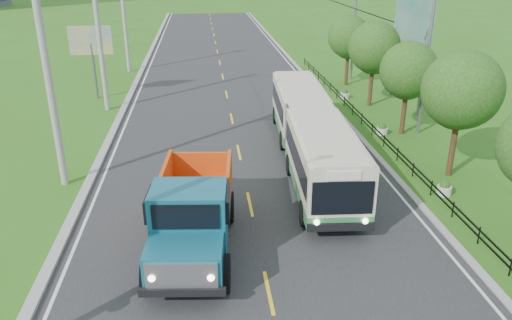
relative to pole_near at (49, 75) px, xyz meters
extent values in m
plane|color=#2F6317|center=(8.26, -9.00, -5.09)|extent=(240.00, 240.00, 0.00)
cube|color=#28282B|center=(8.26, 11.00, -5.08)|extent=(14.00, 120.00, 0.02)
cube|color=#9E9E99|center=(1.06, 11.00, -5.02)|extent=(0.40, 120.00, 0.15)
cube|color=#9E9E99|center=(15.41, 11.00, -5.04)|extent=(0.30, 120.00, 0.10)
cube|color=silver|center=(1.61, 11.00, -5.07)|extent=(0.12, 120.00, 0.00)
cube|color=silver|center=(14.91, 11.00, -5.07)|extent=(0.12, 120.00, 0.00)
cube|color=yellow|center=(8.26, -9.00, -5.07)|extent=(0.12, 2.20, 0.00)
cube|color=black|center=(16.26, 5.00, -4.79)|extent=(0.04, 40.00, 0.60)
cylinder|color=gray|center=(-0.04, 0.00, -0.09)|extent=(0.32, 0.32, 10.00)
cylinder|color=gray|center=(-0.04, 12.00, -0.09)|extent=(0.32, 0.32, 10.00)
cylinder|color=gray|center=(-0.04, 24.00, -0.09)|extent=(0.32, 0.32, 10.00)
cylinder|color=#382314|center=(18.06, -1.00, -3.41)|extent=(0.28, 0.28, 3.36)
sphere|color=#1A4112|center=(18.06, -1.00, -0.89)|extent=(3.60, 3.60, 3.60)
sphere|color=#1A4112|center=(18.26, -0.50, -1.61)|extent=(2.64, 2.64, 2.64)
cylinder|color=#382314|center=(18.06, 5.00, -3.58)|extent=(0.28, 0.28, 3.02)
sphere|color=#1A4112|center=(18.06, 5.00, -1.31)|extent=(3.24, 3.24, 3.24)
sphere|color=#1A4112|center=(18.26, 5.50, -1.96)|extent=(2.38, 2.38, 2.38)
cylinder|color=#382314|center=(18.06, 11.00, -3.47)|extent=(0.28, 0.28, 3.25)
sphere|color=#1A4112|center=(18.06, 11.00, -1.03)|extent=(3.48, 3.48, 3.48)
sphere|color=#1A4112|center=(18.26, 11.50, -1.73)|extent=(2.55, 2.55, 2.55)
cylinder|color=#382314|center=(18.06, 17.00, -3.55)|extent=(0.28, 0.28, 3.08)
sphere|color=#1A4112|center=(18.06, 17.00, -1.24)|extent=(3.30, 3.30, 3.30)
sphere|color=#1A4112|center=(18.26, 17.50, -1.90)|extent=(2.42, 2.42, 2.42)
cylinder|color=slate|center=(19.06, 5.00, -0.59)|extent=(0.20, 0.20, 9.00)
cylinder|color=slate|center=(19.06, 19.00, -0.59)|extent=(0.20, 0.20, 9.00)
cylinder|color=silver|center=(16.86, -3.00, -4.89)|extent=(0.64, 0.64, 0.40)
sphere|color=#1A4112|center=(16.86, -3.00, -4.64)|extent=(0.44, 0.44, 0.44)
cylinder|color=silver|center=(16.86, 5.00, -4.89)|extent=(0.64, 0.64, 0.40)
sphere|color=#1A4112|center=(16.86, 5.00, -4.64)|extent=(0.44, 0.44, 0.44)
cylinder|color=silver|center=(16.86, 13.00, -4.89)|extent=(0.64, 0.64, 0.40)
sphere|color=#1A4112|center=(16.86, 13.00, -4.64)|extent=(0.44, 0.44, 0.44)
cylinder|color=slate|center=(-1.24, 15.00, -3.09)|extent=(0.20, 0.20, 4.00)
cube|color=yellow|center=(-1.24, 15.00, -0.89)|extent=(3.00, 0.15, 2.00)
cylinder|color=slate|center=(20.56, 8.50, -2.59)|extent=(0.24, 0.24, 5.00)
cylinder|color=slate|center=(20.56, 13.50, -2.59)|extent=(0.24, 0.24, 5.00)
cube|color=#144C47|center=(20.56, 11.00, 0.71)|extent=(0.20, 6.00, 3.00)
cube|color=#2F7542|center=(11.46, -2.69, -4.31)|extent=(2.89, 7.52, 0.54)
cube|color=beige|center=(11.46, -2.69, -3.09)|extent=(2.89, 7.52, 1.90)
cube|color=black|center=(11.46, -2.69, -3.08)|extent=(2.90, 6.93, 0.94)
cube|color=#2F7542|center=(11.93, 5.42, -4.31)|extent=(2.86, 7.03, 0.54)
cube|color=beige|center=(11.93, 5.42, -3.09)|extent=(2.86, 7.03, 1.90)
cube|color=black|center=(11.93, 5.42, -3.08)|extent=(2.87, 6.44, 0.94)
cube|color=#4C4C4C|center=(11.70, 1.49, -3.36)|extent=(2.37, 1.12, 2.34)
cube|color=black|center=(11.24, -6.40, -3.25)|extent=(2.22, 0.19, 1.28)
cylinder|color=black|center=(10.21, -4.94, -4.58)|extent=(0.37, 1.04, 1.02)
cylinder|color=black|center=(12.43, -5.07, -4.58)|extent=(0.37, 1.04, 1.02)
cylinder|color=black|center=(10.49, -0.12, -4.58)|extent=(0.37, 1.04, 1.02)
cylinder|color=black|center=(12.71, -0.25, -4.58)|extent=(0.37, 1.04, 1.02)
cylinder|color=black|center=(10.69, 3.23, -4.58)|extent=(0.37, 1.04, 1.02)
cylinder|color=black|center=(12.91, 3.10, -4.58)|extent=(0.37, 1.04, 1.02)
cylinder|color=black|center=(10.95, 7.75, -4.58)|extent=(0.37, 1.04, 1.02)
cylinder|color=black|center=(13.18, 7.62, -4.58)|extent=(0.37, 1.04, 1.02)
cube|color=#135B72|center=(5.71, -8.80, -3.87)|extent=(2.46, 1.76, 1.11)
cube|color=#135B72|center=(5.86, -7.15, -3.32)|extent=(2.59, 1.99, 2.22)
cube|color=black|center=(5.86, -7.15, -2.77)|extent=(2.80, 1.68, 0.78)
cube|color=black|center=(5.94, -6.26, -4.37)|extent=(1.72, 6.73, 0.28)
cube|color=#C84412|center=(6.12, -4.39, -3.26)|extent=(2.85, 3.55, 1.44)
cylinder|color=black|center=(4.57, -8.47, -4.48)|extent=(0.50, 1.25, 1.22)
cylinder|color=black|center=(6.88, -8.69, -4.48)|extent=(0.50, 1.25, 1.22)
cylinder|color=black|center=(4.98, -4.06, -4.48)|extent=(0.50, 1.25, 1.22)
cylinder|color=black|center=(7.30, -4.27, -4.48)|extent=(0.50, 1.25, 1.22)
camera|label=1|loc=(6.45, -21.75, 4.75)|focal=35.00mm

